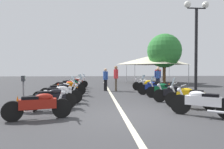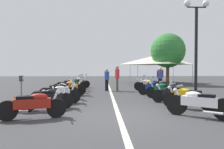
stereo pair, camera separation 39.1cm
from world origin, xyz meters
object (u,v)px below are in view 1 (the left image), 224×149
(motorcycle_right_row_5, at_px, (151,86))
(traffic_cone_1, at_px, (169,87))
(motorcycle_right_row_3, at_px, (165,90))
(motorcycle_right_row_1, at_px, (190,97))
(bystander_2, at_px, (158,77))
(motorcycle_right_row_0, at_px, (202,102))
(motorcycle_left_row_6, at_px, (70,85))
(motorcycle_left_row_8, at_px, (76,82))
(street_lamp_twin_globe, at_px, (196,33))
(motorcycle_left_row_2, at_px, (58,94))
(motorcycle_left_row_5, at_px, (68,86))
(motorcycle_left_row_7, at_px, (72,84))
(traffic_cone_0, at_px, (18,105))
(motorcycle_right_row_6, at_px, (147,85))
(motorcycle_left_row_3, at_px, (60,91))
(motorcycle_left_row_1, at_px, (51,98))
(bystander_3, at_px, (116,76))
(motorcycle_left_row_0, at_px, (39,105))
(bystander_1, at_px, (158,75))
(motorcycle_right_row_2, at_px, (176,93))
(bystander_0, at_px, (106,78))
(parking_meter, at_px, (23,86))
(motorcycle_right_row_4, at_px, (154,88))
(motorcycle_left_row_4, at_px, (68,88))
(event_tent, at_px, (154,60))
(roadside_tree_0, at_px, (164,51))

(motorcycle_right_row_5, bearing_deg, traffic_cone_1, -130.31)
(motorcycle_right_row_3, height_order, motorcycle_right_row_5, motorcycle_right_row_3)
(motorcycle_right_row_1, relative_size, bystander_2, 1.09)
(motorcycle_right_row_0, xyz_separation_m, bystander_2, (9.75, -1.53, 0.49))
(motorcycle_left_row_6, height_order, motorcycle_right_row_3, motorcycle_left_row_6)
(motorcycle_left_row_8, height_order, street_lamp_twin_globe, street_lamp_twin_globe)
(motorcycle_left_row_2, height_order, motorcycle_left_row_5, motorcycle_left_row_5)
(motorcycle_left_row_5, bearing_deg, motorcycle_left_row_7, 69.22)
(motorcycle_left_row_7, bearing_deg, traffic_cone_0, -120.44)
(motorcycle_right_row_0, height_order, motorcycle_right_row_6, motorcycle_right_row_0)
(motorcycle_right_row_3, bearing_deg, motorcycle_right_row_5, -58.23)
(motorcycle_left_row_6, distance_m, motorcycle_right_row_6, 5.44)
(motorcycle_left_row_3, bearing_deg, motorcycle_right_row_0, -54.84)
(motorcycle_left_row_8, bearing_deg, traffic_cone_1, -45.72)
(motorcycle_left_row_1, bearing_deg, bystander_3, 38.00)
(motorcycle_left_row_1, distance_m, motorcycle_right_row_0, 5.33)
(motorcycle_left_row_0, xyz_separation_m, motorcycle_left_row_2, (2.71, -0.09, 0.00))
(motorcycle_right_row_0, bearing_deg, motorcycle_left_row_5, -14.84)
(motorcycle_right_row_1, xyz_separation_m, bystander_2, (8.37, -1.29, 0.50))
(motorcycle_left_row_1, relative_size, traffic_cone_0, 3.02)
(bystander_3, bearing_deg, bystander_2, -144.62)
(street_lamp_twin_globe, relative_size, bystander_3, 2.69)
(motorcycle_left_row_2, height_order, bystander_1, bystander_1)
(motorcycle_left_row_5, relative_size, motorcycle_right_row_3, 1.09)
(motorcycle_left_row_0, xyz_separation_m, motorcycle_right_row_5, (6.70, -5.38, 0.02))
(motorcycle_left_row_3, xyz_separation_m, motorcycle_left_row_7, (5.26, 0.02, -0.01))
(bystander_1, bearing_deg, traffic_cone_0, 129.09)
(traffic_cone_1, bearing_deg, motorcycle_right_row_2, 163.47)
(bystander_2, bearing_deg, motorcycle_right_row_1, -0.20)
(bystander_0, distance_m, bystander_3, 0.76)
(motorcycle_left_row_5, bearing_deg, motorcycle_left_row_6, 69.86)
(motorcycle_left_row_2, xyz_separation_m, parking_meter, (-0.81, 1.21, 0.45))
(motorcycle_right_row_3, bearing_deg, traffic_cone_0, 56.76)
(motorcycle_left_row_0, relative_size, motorcycle_right_row_3, 1.05)
(motorcycle_right_row_6, relative_size, parking_meter, 1.48)
(motorcycle_left_row_6, bearing_deg, motorcycle_left_row_5, -104.87)
(motorcycle_right_row_4, distance_m, traffic_cone_1, 2.60)
(bystander_3, bearing_deg, motorcycle_right_row_4, 137.29)
(motorcycle_left_row_1, relative_size, motorcycle_left_row_4, 0.90)
(motorcycle_left_row_1, distance_m, street_lamp_twin_globe, 7.33)
(motorcycle_left_row_1, relative_size, motorcycle_right_row_0, 1.05)
(motorcycle_left_row_5, xyz_separation_m, event_tent, (9.52, -8.40, 2.19))
(motorcycle_right_row_1, height_order, street_lamp_twin_globe, street_lamp_twin_globe)
(motorcycle_left_row_2, bearing_deg, traffic_cone_1, 19.63)
(traffic_cone_0, height_order, bystander_0, bystander_0)
(motorcycle_right_row_4, bearing_deg, parking_meter, 60.44)
(motorcycle_left_row_7, relative_size, event_tent, 0.31)
(motorcycle_left_row_8, bearing_deg, event_tent, 13.81)
(motorcycle_right_row_6, xyz_separation_m, traffic_cone_0, (-6.90, 6.39, -0.16))
(motorcycle_left_row_5, height_order, roadside_tree_0, roadside_tree_0)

